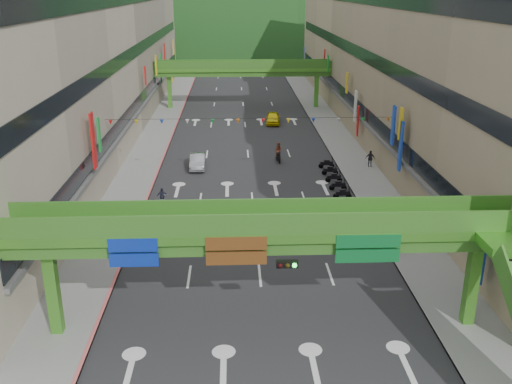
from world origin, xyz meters
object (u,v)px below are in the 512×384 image
Objects in this scene: scooter_rider_near at (260,225)px; pedestrian_red at (400,239)px; overpass_near at (285,246)px; car_silver at (198,161)px; scooter_rider_mid at (279,152)px; car_yellow at (273,118)px.

scooter_rider_near is 1.17× the size of pedestrian_red.
overpass_near is at bearing -119.14° from pedestrian_red.
scooter_rider_near is at bearing 177.86° from pedestrian_red.
car_silver is at bearing 107.63° from scooter_rider_near.
scooter_rider_mid is 8.54m from car_silver.
overpass_near is at bearing -88.76° from car_yellow.
scooter_rider_mid is (2.19, 31.41, -4.12)m from overpass_near.
scooter_rider_near is (-0.68, 12.38, -4.16)m from overpass_near.
car_yellow is at bearing 86.71° from overpass_near.
scooter_rider_near is 1.05× the size of scooter_rider_mid.
scooter_rider_near is 0.52× the size of car_silver.
car_yellow is (8.97, 19.39, 0.07)m from car_silver.
overpass_near is 13.08m from scooter_rider_near.
scooter_rider_near reaches higher than pedestrian_red.
scooter_rider_mid is 1.11× the size of pedestrian_red.
overpass_near is 30.58m from car_silver.
car_yellow reaches higher than car_silver.
overpass_near is 31.76m from scooter_rider_mid.
scooter_rider_mid is 17.61m from car_yellow.
car_yellow is at bearing 84.56° from scooter_rider_near.
scooter_rider_near is at bearing 93.13° from overpass_near.
car_silver is at bearing 101.74° from overpass_near.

